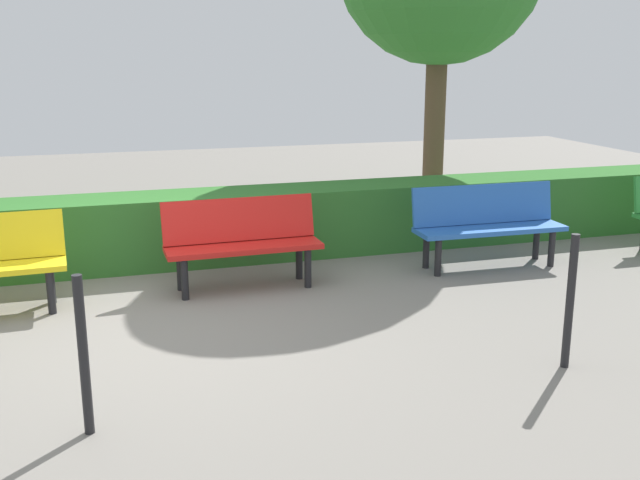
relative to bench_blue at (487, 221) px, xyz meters
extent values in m
plane|color=gray|center=(3.69, 0.91, -0.48)|extent=(22.87, 22.87, 0.00)
cube|color=blue|center=(0.00, 0.08, -0.07)|extent=(1.62, 0.46, 0.05)
cube|color=blue|center=(0.00, -0.11, 0.17)|extent=(1.62, 0.15, 0.42)
cylinder|color=black|center=(-0.65, 0.24, -0.29)|extent=(0.07, 0.07, 0.39)
cylinder|color=black|center=(-0.66, -0.06, -0.29)|extent=(0.07, 0.07, 0.39)
cylinder|color=black|center=(0.66, 0.21, -0.29)|extent=(0.07, 0.07, 0.39)
cylinder|color=black|center=(0.66, -0.09, -0.29)|extent=(0.07, 0.07, 0.39)
cube|color=red|center=(2.64, 0.05, -0.07)|extent=(1.50, 0.45, 0.05)
cube|color=red|center=(2.64, -0.14, 0.17)|extent=(1.49, 0.17, 0.42)
cylinder|color=black|center=(2.04, 0.19, -0.29)|extent=(0.07, 0.07, 0.39)
cylinder|color=black|center=(2.04, -0.11, -0.29)|extent=(0.07, 0.07, 0.39)
cylinder|color=black|center=(3.23, 0.21, -0.29)|extent=(0.07, 0.07, 0.39)
cylinder|color=black|center=(3.23, -0.09, -0.29)|extent=(0.07, 0.07, 0.39)
cylinder|color=black|center=(4.39, 0.25, -0.29)|extent=(0.07, 0.07, 0.39)
cylinder|color=black|center=(4.41, -0.05, -0.29)|extent=(0.07, 0.07, 0.39)
cube|color=#2D6B28|center=(2.53, -1.06, -0.11)|extent=(18.87, 0.71, 0.75)
cylinder|color=brown|center=(-0.48, -2.37, 0.81)|extent=(0.28, 0.28, 2.59)
cylinder|color=black|center=(0.75, 2.53, 0.02)|extent=(0.06, 0.06, 1.00)
cylinder|color=black|center=(4.08, 2.53, 0.02)|extent=(0.06, 0.06, 1.00)
camera|label=1|loc=(3.93, 6.82, 1.77)|focal=41.61mm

